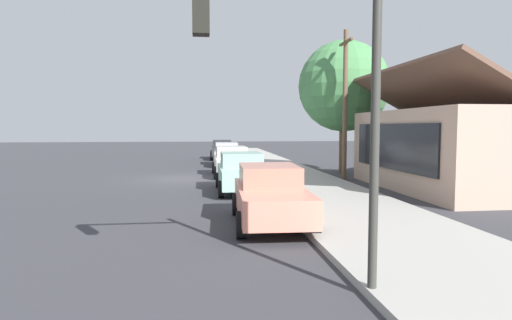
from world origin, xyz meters
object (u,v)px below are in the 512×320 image
object	(u,v)px
car_silver	(227,154)
fire_hydrant_red	(249,159)
traffic_light_main	(307,70)
utility_pole_wooden	(345,102)
car_charcoal	(222,149)
shade_tree	(344,86)
car_seafoam	(242,172)
car_ivory	(232,161)
car_coral	(270,195)

from	to	relation	value
car_silver	fire_hydrant_red	distance (m)	1.70
traffic_light_main	utility_pole_wooden	distance (m)	16.11
car_charcoal	shade_tree	distance (m)	14.32
shade_tree	car_charcoal	bearing A→B (deg)	-152.02
car_silver	car_seafoam	size ratio (longest dim) A/B	0.98
car_ivory	shade_tree	bearing A→B (deg)	94.53
car_seafoam	car_coral	xyz separation A→B (m)	(6.18, 0.22, -0.00)
shade_tree	traffic_light_main	world-z (taller)	shade_tree
car_silver	traffic_light_main	xyz separation A→B (m)	(23.98, -0.18, 2.68)
utility_pole_wooden	fire_hydrant_red	size ratio (longest dim) A/B	10.56
car_seafoam	car_coral	world-z (taller)	same
utility_pole_wooden	fire_hydrant_red	world-z (taller)	utility_pole_wooden
car_seafoam	utility_pole_wooden	xyz separation A→B (m)	(-3.57, 5.57, 3.11)
shade_tree	car_coral	bearing A→B (deg)	-26.21
shade_tree	traffic_light_main	bearing A→B (deg)	-20.01
car_silver	utility_pole_wooden	world-z (taller)	utility_pole_wooden
car_charcoal	traffic_light_main	bearing A→B (deg)	1.14
traffic_light_main	fire_hydrant_red	size ratio (longest dim) A/B	7.32
car_coral	traffic_light_main	world-z (taller)	traffic_light_main
car_seafoam	fire_hydrant_red	size ratio (longest dim) A/B	6.55
car_charcoal	car_silver	world-z (taller)	same
car_seafoam	car_silver	bearing A→B (deg)	179.60
car_coral	car_silver	bearing A→B (deg)	-177.45
car_charcoal	shade_tree	world-z (taller)	shade_tree
car_ivory	traffic_light_main	bearing A→B (deg)	-0.68
car_silver	car_charcoal	bearing A→B (deg)	-178.14
traffic_light_main	fire_hydrant_red	xyz separation A→B (m)	(-23.19, 1.66, -2.99)
car_coral	fire_hydrant_red	size ratio (longest dim) A/B	6.45
shade_tree	utility_pole_wooden	bearing A→B (deg)	-17.05
car_coral	fire_hydrant_red	world-z (taller)	car_coral
car_silver	fire_hydrant_red	size ratio (longest dim) A/B	6.45
car_charcoal	car_seafoam	size ratio (longest dim) A/B	0.99
traffic_light_main	car_seafoam	bearing A→B (deg)	179.54
car_coral	traffic_light_main	bearing A→B (deg)	-1.17
car_silver	car_coral	bearing A→B (deg)	1.87
car_ivory	shade_tree	distance (m)	7.72
car_silver	traffic_light_main	bearing A→B (deg)	1.05
car_charcoal	car_coral	distance (m)	24.82
car_seafoam	fire_hydrant_red	bearing A→B (deg)	172.39
car_ivory	traffic_light_main	world-z (taller)	traffic_light_main
traffic_light_main	car_coral	bearing A→B (deg)	176.67
car_coral	traffic_light_main	xyz separation A→B (m)	(5.33, -0.31, 2.68)
car_coral	car_ivory	bearing A→B (deg)	-176.81
car_charcoal	fire_hydrant_red	xyz separation A→B (m)	(6.95, 1.52, -0.32)
car_silver	car_coral	distance (m)	18.65
car_seafoam	car_coral	distance (m)	6.18
traffic_light_main	fire_hydrant_red	world-z (taller)	traffic_light_main
traffic_light_main	fire_hydrant_red	bearing A→B (deg)	175.91
car_charcoal	car_seafoam	world-z (taller)	same
car_silver	shade_tree	distance (m)	9.66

